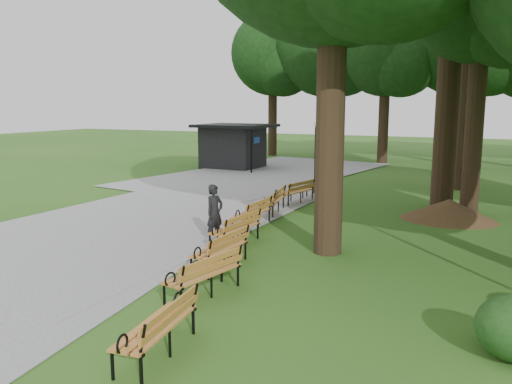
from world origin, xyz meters
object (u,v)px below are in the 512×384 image
at_px(bench_6, 296,192).
at_px(bench_7, 319,184).
at_px(dirt_mound, 449,210).
at_px(bench_4, 252,213).
at_px(bench_0, 156,327).
at_px(kiosk, 233,146).
at_px(lamp_post, 316,137).
at_px(bench_5, 272,201).
at_px(bench_1, 203,274).
at_px(person, 215,213).
at_px(bench_3, 235,228).
at_px(bench_2, 220,249).

height_order(bench_6, bench_7, same).
bearing_deg(bench_6, dirt_mound, 96.69).
bearing_deg(bench_4, bench_0, 15.84).
height_order(bench_0, bench_4, same).
distance_m(kiosk, dirt_mound, 15.80).
xyz_separation_m(lamp_post, bench_5, (0.87, -7.35, -1.71)).
bearing_deg(bench_6, bench_1, 23.32).
relative_size(kiosk, bench_1, 2.14).
distance_m(person, bench_4, 1.92).
height_order(person, bench_7, person).
distance_m(bench_0, bench_5, 10.39).
height_order(lamp_post, bench_7, lamp_post).
bearing_deg(bench_0, bench_3, -170.56).
relative_size(dirt_mound, bench_0, 1.34).
height_order(kiosk, bench_4, kiosk).
bearing_deg(bench_4, bench_2, 15.18).
xyz_separation_m(bench_1, bench_4, (-1.53, 5.53, 0.00)).
bearing_deg(person, kiosk, 42.35).
distance_m(kiosk, bench_4, 14.94).
bearing_deg(dirt_mound, person, -135.72).
relative_size(bench_1, bench_4, 1.00).
bearing_deg(lamp_post, bench_2, -81.07).
bearing_deg(bench_3, bench_5, -164.39).
xyz_separation_m(dirt_mound, bench_4, (-5.35, -3.57, 0.10)).
height_order(lamp_post, dirt_mound, lamp_post).
height_order(bench_0, bench_7, same).
height_order(bench_1, bench_5, same).
bearing_deg(bench_3, bench_1, 23.86).
bearing_deg(kiosk, dirt_mound, -34.55).
bearing_deg(bench_1, dirt_mound, 169.20).
bearing_deg(bench_1, kiosk, -142.62).
distance_m(bench_2, bench_7, 10.23).
xyz_separation_m(bench_0, bench_2, (-1.15, 4.09, 0.00)).
distance_m(dirt_mound, bench_5, 5.77).
height_order(person, dirt_mound, person).
xyz_separation_m(bench_0, bench_3, (-1.73, 5.99, 0.00)).
xyz_separation_m(bench_4, bench_7, (0.10, 6.34, 0.00)).
distance_m(dirt_mound, bench_6, 5.53).
bearing_deg(bench_3, bench_7, -171.32).
bearing_deg(bench_4, lamp_post, -172.61).
relative_size(person, kiosk, 0.39).
relative_size(person, bench_6, 0.82).
relative_size(bench_2, bench_5, 1.00).
bearing_deg(bench_7, dirt_mound, 63.86).
xyz_separation_m(lamp_post, bench_7, (1.21, -3.18, -1.71)).
xyz_separation_m(lamp_post, bench_0, (3.25, -17.45, -1.71)).
distance_m(bench_3, bench_4, 1.99).
xyz_separation_m(kiosk, bench_6, (7.14, -8.77, -0.83)).
xyz_separation_m(bench_0, bench_5, (-2.39, 10.11, 0.00)).
bearing_deg(lamp_post, bench_4, -83.35).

